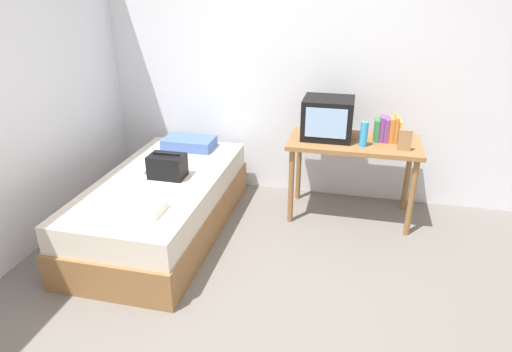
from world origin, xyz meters
name	(u,v)px	position (x,y,z in m)	size (l,w,h in m)	color
ground_plane	(253,311)	(0.00, 0.00, 0.00)	(8.00, 8.00, 0.00)	slate
wall_back	(302,66)	(0.00, 2.00, 1.30)	(5.20, 0.10, 2.60)	silver
bed	(163,205)	(-1.02, 0.85, 0.26)	(1.00, 2.00, 0.52)	olive
desk	(354,151)	(0.57, 1.52, 0.66)	(1.16, 0.60, 0.75)	olive
tv	(328,118)	(0.31, 1.55, 0.93)	(0.44, 0.39, 0.36)	black
water_bottle	(364,134)	(0.64, 1.38, 0.86)	(0.07, 0.07, 0.22)	#3399DB
book_row	(387,129)	(0.84, 1.58, 0.86)	(0.22, 0.16, 0.23)	#337F47
picture_frame	(405,140)	(0.97, 1.36, 0.84)	(0.11, 0.02, 0.18)	#9E754C
pillow	(189,143)	(-1.04, 1.58, 0.57)	(0.50, 0.30, 0.11)	#4766AD
handbag	(167,166)	(-0.96, 0.88, 0.62)	(0.30, 0.20, 0.23)	black
magazine	(115,196)	(-1.22, 0.44, 0.52)	(0.21, 0.29, 0.01)	white
remote_dark	(142,210)	(-0.90, 0.26, 0.53)	(0.04, 0.16, 0.02)	black
remote_silver	(146,170)	(-1.20, 0.95, 0.53)	(0.04, 0.14, 0.02)	#B7B7BC
folded_towel	(144,208)	(-0.88, 0.26, 0.55)	(0.28, 0.22, 0.07)	white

